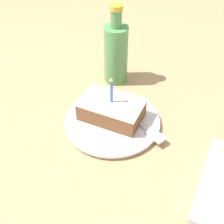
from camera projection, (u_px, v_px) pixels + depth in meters
The scene contains 5 objects.
ground_plane at pixel (124, 126), 0.74m from camera, with size 2.40×2.40×0.04m.
plate at pixel (112, 122), 0.71m from camera, with size 0.22×0.22×0.01m.
cake_slice at pixel (111, 109), 0.70m from camera, with size 0.09×0.14×0.11m.
fork at pixel (139, 122), 0.70m from camera, with size 0.09×0.17×0.00m.
bottle at pixel (116, 52), 0.79m from camera, with size 0.06×0.06×0.21m.
Camera 1 is at (0.49, 0.20, 0.50)m, focal length 50.00 mm.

